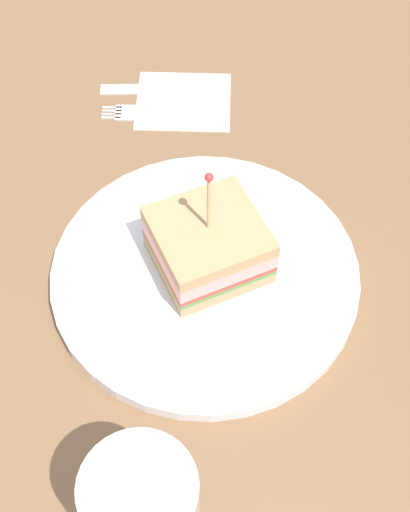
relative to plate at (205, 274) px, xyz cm
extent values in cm
cube|color=brown|center=(0.00, 0.00, -1.64)|extent=(98.85, 98.85, 2.00)
cylinder|color=white|center=(0.00, 0.00, 0.00)|extent=(26.05, 26.05, 1.27)
cube|color=tan|center=(0.31, -0.83, 1.27)|extent=(11.89, 11.89, 1.27)
cube|color=#478438|center=(0.31, -0.83, 2.11)|extent=(11.89, 11.89, 0.40)
cube|color=red|center=(0.31, -0.83, 2.56)|extent=(11.89, 11.89, 0.50)
cube|color=#E59389|center=(0.31, -0.83, 3.54)|extent=(11.89, 11.89, 1.47)
cube|color=tan|center=(0.31, -0.83, 4.92)|extent=(11.89, 11.89, 1.27)
cylinder|color=tan|center=(0.31, -0.83, 8.16)|extent=(0.30, 0.30, 6.50)
sphere|color=red|center=(0.31, -0.83, 11.41)|extent=(0.70, 0.70, 0.70)
cube|color=beige|center=(9.71, -19.80, -0.56)|extent=(11.92, 11.31, 0.15)
cube|color=silver|center=(9.10, -18.03, -0.46)|extent=(6.33, 2.72, 0.35)
cube|color=silver|center=(13.87, -16.35, -0.46)|extent=(4.13, 3.27, 0.35)
cube|color=silver|center=(16.19, -16.33, -0.46)|extent=(1.95, 0.83, 0.35)
cube|color=silver|center=(16.03, -15.86, -0.46)|extent=(1.95, 0.83, 0.35)
cube|color=silver|center=(15.86, -15.39, -0.46)|extent=(1.95, 0.83, 0.35)
cube|color=silver|center=(15.70, -14.92, -0.46)|extent=(1.95, 0.83, 0.35)
cube|color=silver|center=(10.32, -21.57, -0.46)|extent=(6.70, 3.09, 0.35)
cube|color=silver|center=(15.24, -19.65, -0.46)|extent=(7.07, 3.94, 0.24)
camera|label=1|loc=(-11.76, 31.75, 50.38)|focal=50.16mm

